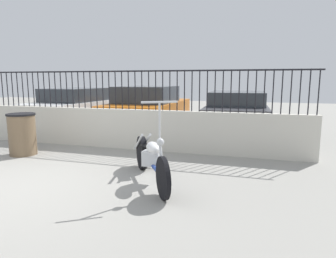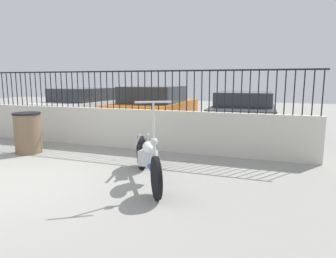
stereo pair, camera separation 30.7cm
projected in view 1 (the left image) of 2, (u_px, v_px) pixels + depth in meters
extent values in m
plane|color=gray|center=(18.00, 186.00, 4.70)|extent=(40.00, 40.00, 0.00)
cube|color=beige|center=(107.00, 128.00, 7.38)|extent=(9.51, 0.18, 0.95)
cylinder|color=black|center=(2.00, 89.00, 8.13)|extent=(0.02, 0.02, 0.91)
cylinder|color=black|center=(7.00, 89.00, 8.08)|extent=(0.02, 0.02, 0.91)
cylinder|color=black|center=(12.00, 89.00, 8.03)|extent=(0.02, 0.02, 0.91)
cylinder|color=black|center=(18.00, 89.00, 7.98)|extent=(0.02, 0.02, 0.91)
cylinder|color=black|center=(23.00, 89.00, 7.94)|extent=(0.02, 0.02, 0.91)
cylinder|color=black|center=(28.00, 89.00, 7.89)|extent=(0.02, 0.02, 0.91)
cylinder|color=black|center=(33.00, 89.00, 7.84)|extent=(0.02, 0.02, 0.91)
cylinder|color=black|center=(39.00, 89.00, 7.79)|extent=(0.02, 0.02, 0.91)
cylinder|color=black|center=(44.00, 89.00, 7.74)|extent=(0.02, 0.02, 0.91)
cylinder|color=black|center=(50.00, 89.00, 7.69)|extent=(0.02, 0.02, 0.91)
cylinder|color=black|center=(55.00, 89.00, 7.64)|extent=(0.02, 0.02, 0.91)
cylinder|color=black|center=(61.00, 89.00, 7.59)|extent=(0.02, 0.02, 0.91)
cylinder|color=black|center=(67.00, 89.00, 7.54)|extent=(0.02, 0.02, 0.91)
cylinder|color=black|center=(73.00, 89.00, 7.49)|extent=(0.02, 0.02, 0.91)
cylinder|color=black|center=(78.00, 90.00, 7.45)|extent=(0.02, 0.02, 0.91)
cylinder|color=black|center=(84.00, 90.00, 7.40)|extent=(0.02, 0.02, 0.91)
cylinder|color=black|center=(90.00, 90.00, 7.35)|extent=(0.02, 0.02, 0.91)
cylinder|color=black|center=(97.00, 90.00, 7.30)|extent=(0.02, 0.02, 0.91)
cylinder|color=black|center=(103.00, 90.00, 7.25)|extent=(0.02, 0.02, 0.91)
cylinder|color=black|center=(109.00, 90.00, 7.20)|extent=(0.02, 0.02, 0.91)
cylinder|color=black|center=(115.00, 90.00, 7.15)|extent=(0.02, 0.02, 0.91)
cylinder|color=black|center=(122.00, 90.00, 7.10)|extent=(0.02, 0.02, 0.91)
cylinder|color=black|center=(129.00, 90.00, 7.05)|extent=(0.02, 0.02, 0.91)
cylinder|color=black|center=(135.00, 90.00, 7.01)|extent=(0.02, 0.02, 0.91)
cylinder|color=black|center=(142.00, 90.00, 6.96)|extent=(0.02, 0.02, 0.91)
cylinder|color=black|center=(149.00, 90.00, 6.91)|extent=(0.02, 0.02, 0.91)
cylinder|color=black|center=(156.00, 90.00, 6.86)|extent=(0.02, 0.02, 0.91)
cylinder|color=black|center=(163.00, 90.00, 6.81)|extent=(0.02, 0.02, 0.91)
cylinder|color=black|center=(170.00, 90.00, 6.76)|extent=(0.02, 0.02, 0.91)
cylinder|color=black|center=(177.00, 91.00, 6.71)|extent=(0.02, 0.02, 0.91)
cylinder|color=black|center=(184.00, 91.00, 6.66)|extent=(0.02, 0.02, 0.91)
cylinder|color=black|center=(192.00, 91.00, 6.61)|extent=(0.02, 0.02, 0.91)
cylinder|color=black|center=(199.00, 91.00, 6.56)|extent=(0.02, 0.02, 0.91)
cylinder|color=black|center=(207.00, 91.00, 6.52)|extent=(0.02, 0.02, 0.91)
cylinder|color=black|center=(215.00, 91.00, 6.47)|extent=(0.02, 0.02, 0.91)
cylinder|color=black|center=(223.00, 91.00, 6.42)|extent=(0.02, 0.02, 0.91)
cylinder|color=black|center=(231.00, 91.00, 6.37)|extent=(0.02, 0.02, 0.91)
cylinder|color=black|center=(239.00, 91.00, 6.32)|extent=(0.02, 0.02, 0.91)
cylinder|color=black|center=(247.00, 91.00, 6.27)|extent=(0.02, 0.02, 0.91)
cylinder|color=black|center=(256.00, 91.00, 6.22)|extent=(0.02, 0.02, 0.91)
cylinder|color=black|center=(264.00, 91.00, 6.17)|extent=(0.02, 0.02, 0.91)
cylinder|color=black|center=(273.00, 92.00, 6.12)|extent=(0.02, 0.02, 0.91)
cylinder|color=black|center=(282.00, 92.00, 6.08)|extent=(0.02, 0.02, 0.91)
cylinder|color=black|center=(291.00, 92.00, 6.03)|extent=(0.02, 0.02, 0.91)
cylinder|color=black|center=(300.00, 92.00, 5.98)|extent=(0.02, 0.02, 0.91)
cylinder|color=black|center=(309.00, 92.00, 5.93)|extent=(0.02, 0.02, 0.91)
cylinder|color=black|center=(319.00, 92.00, 5.88)|extent=(0.02, 0.02, 0.91)
cylinder|color=black|center=(105.00, 71.00, 7.15)|extent=(9.51, 0.04, 0.04)
cylinder|color=black|center=(163.00, 178.00, 4.14)|extent=(0.38, 0.54, 0.61)
cylinder|color=black|center=(142.00, 153.00, 5.58)|extent=(0.42, 0.57, 0.62)
cylinder|color=navy|center=(151.00, 164.00, 4.86)|extent=(0.81, 1.20, 0.06)
cube|color=silver|center=(152.00, 158.00, 4.79)|extent=(0.28, 0.18, 0.24)
ellipsoid|color=white|center=(153.00, 148.00, 4.65)|extent=(0.41, 0.48, 0.18)
cube|color=black|center=(145.00, 147.00, 5.27)|extent=(0.29, 0.32, 0.06)
cylinder|color=silver|center=(161.00, 159.00, 4.18)|extent=(0.16, 0.21, 0.51)
sphere|color=silver|center=(160.00, 142.00, 4.20)|extent=(0.11, 0.11, 0.11)
cylinder|color=silver|center=(160.00, 121.00, 4.18)|extent=(0.03, 0.03, 0.54)
cylinder|color=silver|center=(159.00, 102.00, 4.14)|extent=(0.45, 0.31, 0.03)
cylinder|color=silver|center=(139.00, 142.00, 5.48)|extent=(0.45, 0.66, 0.43)
cylinder|color=silver|center=(146.00, 142.00, 5.52)|extent=(0.45, 0.66, 0.43)
cylinder|color=brown|center=(22.00, 135.00, 6.61)|extent=(0.57, 0.57, 0.88)
cylinder|color=black|center=(21.00, 114.00, 6.54)|extent=(0.60, 0.60, 0.04)
cylinder|color=black|center=(83.00, 112.00, 12.60)|extent=(0.14, 0.64, 0.64)
cylinder|color=black|center=(118.00, 113.00, 12.04)|extent=(0.14, 0.64, 0.64)
cylinder|color=black|center=(34.00, 120.00, 10.07)|extent=(0.14, 0.64, 0.64)
cylinder|color=black|center=(75.00, 122.00, 9.51)|extent=(0.14, 0.64, 0.64)
cube|color=silver|center=(80.00, 110.00, 11.01)|extent=(1.99, 4.49, 0.66)
cube|color=#2D3338|center=(75.00, 95.00, 10.72)|extent=(1.69, 2.20, 0.46)
cylinder|color=black|center=(139.00, 115.00, 11.57)|extent=(0.12, 0.64, 0.64)
cylinder|color=black|center=(184.00, 116.00, 11.07)|extent=(0.12, 0.64, 0.64)
cylinder|color=black|center=(107.00, 124.00, 9.11)|extent=(0.12, 0.64, 0.64)
cylinder|color=black|center=(163.00, 127.00, 8.62)|extent=(0.12, 0.64, 0.64)
cube|color=orange|center=(149.00, 112.00, 10.05)|extent=(1.94, 4.21, 0.68)
cube|color=#2D3338|center=(147.00, 94.00, 9.75)|extent=(1.72, 2.03, 0.52)
cylinder|color=black|center=(214.00, 117.00, 10.88)|extent=(0.14, 0.64, 0.64)
cylinder|color=black|center=(262.00, 118.00, 10.47)|extent=(0.14, 0.64, 0.64)
cylinder|color=black|center=(205.00, 127.00, 8.50)|extent=(0.14, 0.64, 0.64)
cylinder|color=black|center=(267.00, 130.00, 8.09)|extent=(0.14, 0.64, 0.64)
cube|color=#38383D|center=(237.00, 115.00, 9.45)|extent=(1.95, 4.09, 0.65)
cube|color=#2D3338|center=(237.00, 98.00, 9.17)|extent=(1.68, 1.99, 0.41)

